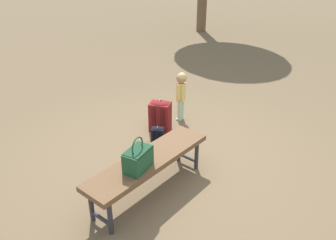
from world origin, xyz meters
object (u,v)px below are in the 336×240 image
object	(u,v)px
park_bench	(149,162)
child_standing	(181,89)
backpack_small	(158,135)
handbag	(138,158)
backpack_large	(160,115)

from	to	relation	value
park_bench	child_standing	world-z (taller)	child_standing
backpack_small	child_standing	bearing A→B (deg)	-0.15
handbag	backpack_small	size ratio (longest dim) A/B	1.29
park_bench	backpack_small	xyz separation A→B (m)	(0.96, 0.38, -0.25)
park_bench	backpack_large	world-z (taller)	backpack_large
handbag	backpack_small	bearing A→B (deg)	17.36
park_bench	handbag	size ratio (longest dim) A/B	4.48
park_bench	backpack_small	world-z (taller)	park_bench
handbag	backpack_large	distance (m)	1.69
handbag	child_standing	world-z (taller)	handbag
handbag	backpack_small	xyz separation A→B (m)	(1.18, 0.37, -0.43)
backpack_large	handbag	bearing A→B (deg)	-161.78
child_standing	backpack_small	size ratio (longest dim) A/B	2.80
park_bench	backpack_large	bearing A→B (deg)	21.16
child_standing	backpack_large	xyz separation A→B (m)	(-0.44, 0.15, -0.27)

